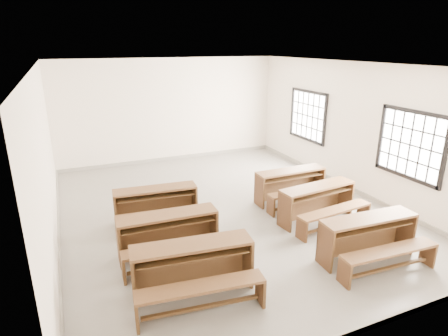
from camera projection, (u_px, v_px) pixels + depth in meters
name	position (u px, v px, depth m)	size (l,w,h in m)	color
room	(228.00, 116.00, 7.90)	(8.50, 8.50, 3.20)	gray
desk_set_0	(193.00, 266.00, 5.55)	(1.91, 1.15, 0.81)	brown
desk_set_1	(169.00, 232.00, 6.56)	(1.79, 0.99, 0.79)	brown
desk_set_2	(156.00, 203.00, 7.77)	(1.78, 1.04, 0.77)	brown
desk_set_3	(370.00, 236.00, 6.44)	(1.80, 1.01, 0.79)	brown
desk_set_4	(319.00, 201.00, 7.87)	(1.82, 1.08, 0.78)	brown
desk_set_5	(292.00, 183.00, 8.86)	(1.73, 0.91, 0.78)	brown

